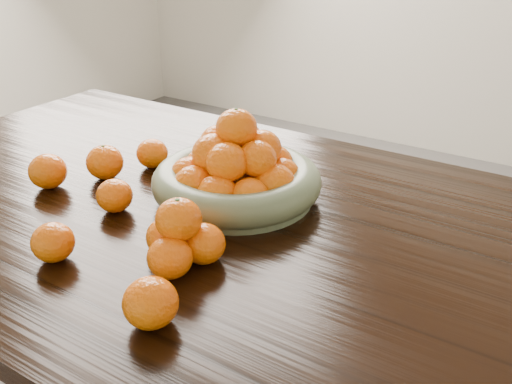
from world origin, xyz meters
The scene contains 9 objects.
dining_table centered at (0.00, 0.00, 0.66)m, with size 2.00×1.00×0.75m.
fruit_bowl centered at (-0.11, 0.07, 0.81)m, with size 0.35×0.35×0.19m.
orange_pyramid centered at (-0.04, -0.19, 0.80)m, with size 0.14×0.14×0.12m.
loose_orange_0 centered at (-0.41, 0.00, 0.79)m, with size 0.08×0.08×0.08m, color orange.
loose_orange_1 centered at (-0.23, -0.29, 0.78)m, with size 0.07×0.07×0.07m, color orange.
loose_orange_2 centered at (0.03, -0.33, 0.79)m, with size 0.08×0.08×0.08m, color orange.
loose_orange_3 centered at (-0.37, 0.10, 0.78)m, with size 0.07×0.07×0.07m, color orange.
loose_orange_4 centered at (-0.28, -0.11, 0.78)m, with size 0.07×0.07×0.07m, color orange.
loose_orange_5 centered at (-0.48, -0.10, 0.79)m, with size 0.08×0.08×0.08m, color orange.
Camera 1 is at (0.51, -0.80, 1.28)m, focal length 40.00 mm.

